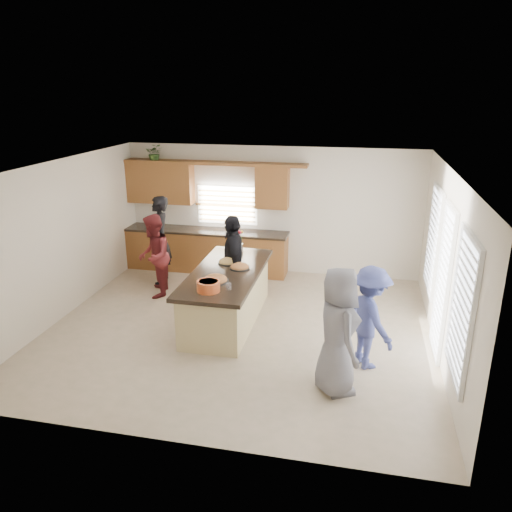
% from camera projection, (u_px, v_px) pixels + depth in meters
% --- Properties ---
extents(floor, '(6.50, 6.50, 0.00)m').
position_uv_depth(floor, '(239.00, 328.00, 8.67)').
color(floor, '#CCB297').
rests_on(floor, ground).
extents(room_shell, '(6.52, 6.02, 2.81)m').
position_uv_depth(room_shell, '(238.00, 223.00, 8.06)').
color(room_shell, silver).
rests_on(room_shell, ground).
extents(back_cabinetry, '(4.08, 0.66, 2.46)m').
position_uv_depth(back_cabinetry, '(205.00, 231.00, 11.20)').
color(back_cabinetry, brown).
rests_on(back_cabinetry, ground).
extents(right_wall_glazing, '(0.06, 4.00, 2.25)m').
position_uv_depth(right_wall_glazing, '(444.00, 273.00, 7.47)').
color(right_wall_glazing, white).
rests_on(right_wall_glazing, ground).
extents(island, '(1.16, 2.70, 0.95)m').
position_uv_depth(island, '(227.00, 297.00, 8.82)').
color(island, '#CFBB80').
rests_on(island, ground).
extents(platter_front, '(0.43, 0.43, 0.18)m').
position_uv_depth(platter_front, '(215.00, 280.00, 8.19)').
color(platter_front, black).
rests_on(platter_front, island).
extents(platter_mid, '(0.36, 0.36, 0.15)m').
position_uv_depth(platter_mid, '(240.00, 267.00, 8.77)').
color(platter_mid, black).
rests_on(platter_mid, island).
extents(platter_back, '(0.36, 0.36, 0.15)m').
position_uv_depth(platter_back, '(228.00, 262.00, 9.04)').
color(platter_back, black).
rests_on(platter_back, island).
extents(salad_bowl, '(0.36, 0.36, 0.17)m').
position_uv_depth(salad_bowl, '(208.00, 286.00, 7.78)').
color(salad_bowl, '#D75727').
rests_on(salad_bowl, island).
extents(clear_cup, '(0.09, 0.09, 0.10)m').
position_uv_depth(clear_cup, '(229.00, 286.00, 7.86)').
color(clear_cup, white).
rests_on(clear_cup, island).
extents(plate_stack, '(0.25, 0.25, 0.05)m').
position_uv_depth(plate_stack, '(235.00, 251.00, 9.64)').
color(plate_stack, '#C18ECF').
rests_on(plate_stack, island).
extents(flower_vase, '(0.14, 0.14, 0.41)m').
position_uv_depth(flower_vase, '(239.00, 241.00, 9.67)').
color(flower_vase, silver).
rests_on(flower_vase, island).
extents(potted_plant, '(0.43, 0.40, 0.40)m').
position_uv_depth(potted_plant, '(155.00, 153.00, 10.96)').
color(potted_plant, '#3E6A2A').
rests_on(potted_plant, back_cabinetry).
extents(woman_left_back, '(0.61, 0.77, 1.87)m').
position_uv_depth(woman_left_back, '(160.00, 240.00, 10.45)').
color(woman_left_back, black).
rests_on(woman_left_back, ground).
extents(woman_left_mid, '(0.83, 0.95, 1.66)m').
position_uv_depth(woman_left_mid, '(154.00, 256.00, 9.80)').
color(woman_left_mid, maroon).
rests_on(woman_left_mid, ground).
extents(woman_left_front, '(0.74, 1.14, 1.80)m').
position_uv_depth(woman_left_front, '(233.00, 262.00, 9.25)').
color(woman_left_front, black).
rests_on(woman_left_front, ground).
extents(woman_right_back, '(1.04, 1.17, 1.57)m').
position_uv_depth(woman_right_back, '(370.00, 318.00, 7.29)').
color(woman_right_back, '#40498B').
rests_on(woman_right_back, ground).
extents(woman_right_front, '(0.88, 1.03, 1.79)m').
position_uv_depth(woman_right_front, '(338.00, 331.00, 6.65)').
color(woman_right_front, slate).
rests_on(woman_right_front, ground).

